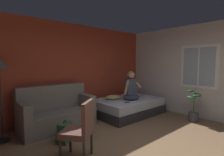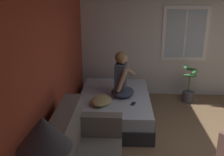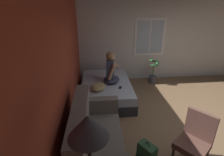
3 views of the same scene
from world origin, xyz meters
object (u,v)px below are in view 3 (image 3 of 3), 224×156
object	(u,v)px
backpack	(146,155)
floor_lamp	(89,142)
side_chair	(195,139)
person_seated	(111,70)
bed	(106,90)
throw_pillow	(98,87)
couch	(95,140)
cell_phone	(120,88)
potted_plant	(153,74)

from	to	relation	value
backpack	floor_lamp	xyz separation A→B (m)	(-0.93, 0.87, 1.24)
side_chair	person_seated	world-z (taller)	person_seated
bed	throw_pillow	distance (m)	0.57
side_chair	bed	bearing A→B (deg)	27.41
floor_lamp	backpack	bearing A→B (deg)	-42.86
couch	cell_phone	distance (m)	1.90
side_chair	cell_phone	world-z (taller)	side_chair
couch	side_chair	world-z (taller)	couch
potted_plant	backpack	bearing A→B (deg)	160.72
bed	floor_lamp	bearing A→B (deg)	174.05
bed	cell_phone	xyz separation A→B (m)	(-0.40, -0.35, 0.25)
side_chair	throw_pillow	distance (m)	2.52
cell_phone	floor_lamp	size ratio (longest dim) A/B	0.08
person_seated	floor_lamp	distance (m)	3.38
person_seated	backpack	distance (m)	2.48
couch	throw_pillow	xyz separation A→B (m)	(1.74, -0.11, 0.16)
person_seated	cell_phone	size ratio (longest dim) A/B	6.08
side_chair	backpack	size ratio (longest dim) A/B	2.14
potted_plant	side_chair	bearing A→B (deg)	173.37
throw_pillow	floor_lamp	xyz separation A→B (m)	(-2.89, 0.12, 0.88)
cell_phone	couch	bearing A→B (deg)	-92.34
bed	backpack	bearing A→B (deg)	-167.63
person_seated	backpack	world-z (taller)	person_seated
couch	person_seated	world-z (taller)	person_seated
bed	cell_phone	size ratio (longest dim) A/B	14.39
backpack	person_seated	bearing A→B (deg)	9.20
side_chair	cell_phone	size ratio (longest dim) A/B	6.81
backpack	side_chair	bearing A→B (deg)	-95.53
backpack	floor_lamp	bearing A→B (deg)	137.14
throw_pillow	floor_lamp	distance (m)	3.02
bed	side_chair	distance (m)	2.77
bed	side_chair	world-z (taller)	side_chair
person_seated	potted_plant	bearing A→B (deg)	-60.00
person_seated	potted_plant	xyz separation A→B (m)	(0.87, -1.51, -0.53)
potted_plant	floor_lamp	bearing A→B (deg)	154.40
person_seated	bed	bearing A→B (deg)	85.68
couch	side_chair	size ratio (longest dim) A/B	1.74
couch	potted_plant	bearing A→B (deg)	-33.26
backpack	floor_lamp	distance (m)	1.77
side_chair	person_seated	xyz separation A→B (m)	(2.44, 1.13, 0.30)
throw_pillow	floor_lamp	bearing A→B (deg)	177.61
side_chair	cell_phone	distance (m)	2.25
backpack	floor_lamp	size ratio (longest dim) A/B	0.27
side_chair	backpack	xyz separation A→B (m)	(0.07, 0.75, -0.34)
couch	cell_phone	xyz separation A→B (m)	(1.77, -0.68, 0.09)
person_seated	throw_pillow	distance (m)	0.62
side_chair	throw_pillow	world-z (taller)	side_chair
person_seated	backpack	size ratio (longest dim) A/B	1.91
backpack	throw_pillow	distance (m)	2.12
bed	backpack	xyz separation A→B (m)	(-2.37, -0.52, -0.04)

